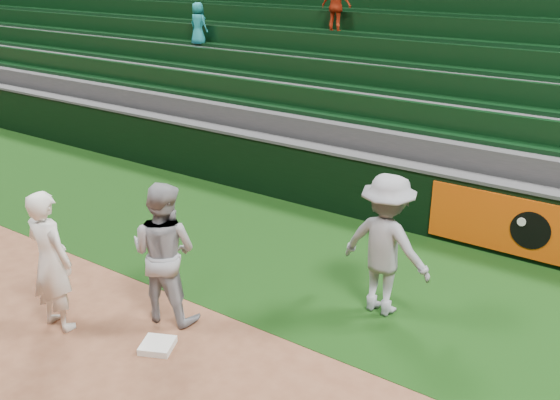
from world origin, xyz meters
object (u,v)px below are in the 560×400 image
object	(u,v)px
base_coach	(386,245)
first_baseman	(50,261)
first_base	(158,346)
baserunner	(164,252)

from	to	relation	value
base_coach	first_baseman	bearing A→B (deg)	43.76
first_base	base_coach	bearing A→B (deg)	52.26
baserunner	first_baseman	bearing A→B (deg)	32.36
first_base	base_coach	size ratio (longest dim) A/B	0.20
first_baseman	baserunner	bearing A→B (deg)	-137.51
first_baseman	baserunner	xyz separation A→B (m)	(1.07, 1.03, 0.01)
first_baseman	first_base	bearing A→B (deg)	-167.40
first_base	first_baseman	world-z (taller)	first_baseman
first_baseman	baserunner	world-z (taller)	baserunner
first_baseman	base_coach	xyz separation A→B (m)	(3.46, 2.90, 0.04)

